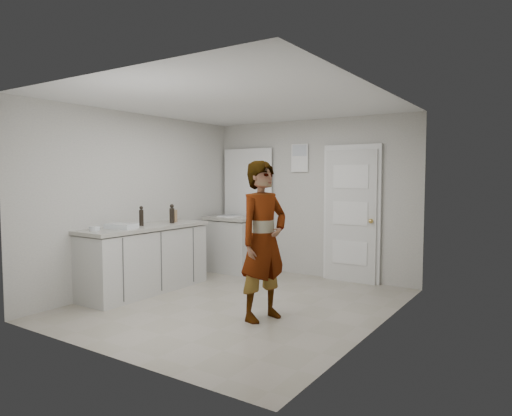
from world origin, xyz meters
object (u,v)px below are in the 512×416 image
Objects in this scene: spice_jar at (172,220)px; oil_cruet_a at (172,214)px; cake_mix_box at (173,216)px; egg_bowl at (95,228)px; person at (263,241)px; baking_dish at (121,226)px; oil_cruet_b at (141,216)px.

spice_jar is 0.14m from oil_cruet_a.
egg_bowl is (-0.07, -1.33, -0.07)m from cake_mix_box.
person is 6.37× the size of oil_cruet_a.
person reaches higher than oil_cruet_a.
baking_dish is (-0.01, -0.93, -0.01)m from spice_jar.
cake_mix_box is at bearing 119.62° from spice_jar.
oil_cruet_a is 0.67× the size of baking_dish.
spice_jar is at bearing 89.42° from baking_dish.
spice_jar is at bearing 85.84° from oil_cruet_b.
oil_cruet_a is 0.86m from baking_dish.
oil_cruet_a reaches higher than egg_bowl.
cake_mix_box is 0.09m from spice_jar.
baking_dish is 3.07× the size of egg_bowl.
person is 2.21m from egg_bowl.
oil_cruet_a is 0.49m from oil_cruet_b.
oil_cruet_a reaches higher than oil_cruet_b.
oil_cruet_a reaches higher than cake_mix_box.
egg_bowl is at bearing -95.57° from oil_cruet_b.
spice_jar is 0.18× the size of baking_dish.
oil_cruet_a is 2.06× the size of egg_bowl.
oil_cruet_b is at bearing -94.16° from spice_jar.
oil_cruet_a is at bearing 88.08° from person.
oil_cruet_b is (-0.11, -0.48, -0.00)m from oil_cruet_a.
person is 4.27× the size of baking_dish.
baking_dish is (-0.08, -0.85, -0.10)m from oil_cruet_a.
egg_bowl is (-0.11, -1.27, -0.01)m from spice_jar.
cake_mix_box is at bearing 85.34° from person.
spice_jar is (-2.00, 0.64, 0.07)m from person.
person is 6.52× the size of oil_cruet_b.
cake_mix_box is 0.44× the size of baking_dish.
oil_cruet_b reaches higher than spice_jar.
person is at bearing -17.68° from spice_jar.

